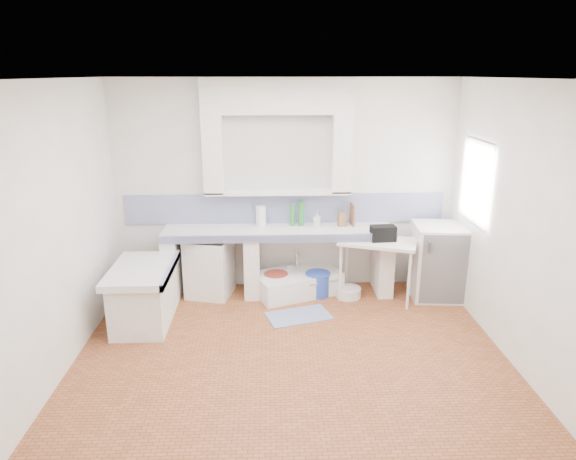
{
  "coord_description": "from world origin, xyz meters",
  "views": [
    {
      "loc": [
        -0.21,
        -4.66,
        2.85
      ],
      "look_at": [
        0.0,
        1.0,
        1.1
      ],
      "focal_mm": 31.84,
      "sensor_mm": 36.0,
      "label": 1
    }
  ],
  "objects_px": {
    "stove": "(210,267)",
    "side_table": "(376,269)",
    "fridge": "(437,261)",
    "sink": "(298,284)"
  },
  "relations": [
    {
      "from": "sink",
      "to": "side_table",
      "type": "relative_size",
      "value": 1.15
    },
    {
      "from": "stove",
      "to": "side_table",
      "type": "bearing_deg",
      "value": 7.41
    },
    {
      "from": "side_table",
      "to": "fridge",
      "type": "xyz_separation_m",
      "value": [
        0.81,
        0.04,
        0.09
      ]
    },
    {
      "from": "fridge",
      "to": "sink",
      "type": "bearing_deg",
      "value": 179.83
    },
    {
      "from": "stove",
      "to": "fridge",
      "type": "bearing_deg",
      "value": 9.68
    },
    {
      "from": "side_table",
      "to": "fridge",
      "type": "distance_m",
      "value": 0.81
    },
    {
      "from": "stove",
      "to": "fridge",
      "type": "relative_size",
      "value": 0.8
    },
    {
      "from": "sink",
      "to": "fridge",
      "type": "relative_size",
      "value": 1.14
    },
    {
      "from": "stove",
      "to": "sink",
      "type": "distance_m",
      "value": 1.19
    },
    {
      "from": "side_table",
      "to": "stove",
      "type": "bearing_deg",
      "value": -166.2
    }
  ]
}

